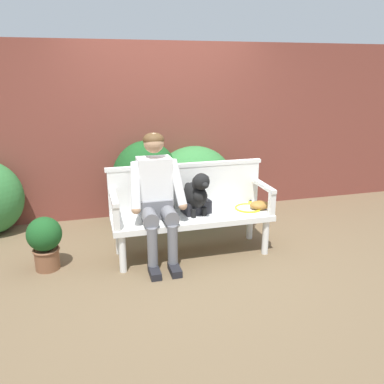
# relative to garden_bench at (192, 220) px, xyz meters

# --- Properties ---
(ground_plane) EXTENTS (40.00, 40.00, 0.00)m
(ground_plane) POSITION_rel_garden_bench_xyz_m (0.00, 0.00, -0.39)
(ground_plane) COLOR brown
(brick_garden_fence) EXTENTS (8.00, 0.30, 2.25)m
(brick_garden_fence) POSITION_rel_garden_bench_xyz_m (0.00, 1.51, 0.74)
(brick_garden_fence) COLOR brown
(brick_garden_fence) RESTS_ON ground
(hedge_bush_far_left) EXTENTS (0.89, 0.80, 1.05)m
(hedge_bush_far_left) POSITION_rel_garden_bench_xyz_m (-0.30, 1.15, 0.13)
(hedge_bush_far_left) COLOR #194C1E
(hedge_bush_far_left) RESTS_ON ground
(hedge_bush_mid_left) EXTENTS (1.06, 0.86, 0.69)m
(hedge_bush_mid_left) POSITION_rel_garden_bench_xyz_m (0.48, 1.12, -0.05)
(hedge_bush_mid_left) COLOR #194C1E
(hedge_bush_mid_left) RESTS_ON ground
(hedge_bush_far_right) EXTENTS (1.05, 0.94, 0.95)m
(hedge_bush_far_right) POSITION_rel_garden_bench_xyz_m (0.34, 1.12, 0.09)
(hedge_bush_far_right) COLOR #337538
(hedge_bush_far_right) RESTS_ON ground
(garden_bench) EXTENTS (1.68, 0.54, 0.45)m
(garden_bench) POSITION_rel_garden_bench_xyz_m (0.00, 0.00, 0.00)
(garden_bench) COLOR white
(garden_bench) RESTS_ON ground
(bench_backrest) EXTENTS (1.72, 0.06, 0.50)m
(bench_backrest) POSITION_rel_garden_bench_xyz_m (0.00, 0.24, 0.31)
(bench_backrest) COLOR white
(bench_backrest) RESTS_ON garden_bench
(bench_armrest_left_end) EXTENTS (0.06, 0.54, 0.28)m
(bench_armrest_left_end) POSITION_rel_garden_bench_xyz_m (-0.80, -0.09, 0.26)
(bench_armrest_left_end) COLOR white
(bench_armrest_left_end) RESTS_ON garden_bench
(bench_armrest_right_end) EXTENTS (0.06, 0.54, 0.28)m
(bench_armrest_right_end) POSITION_rel_garden_bench_xyz_m (0.80, -0.09, 0.26)
(bench_armrest_right_end) COLOR white
(bench_armrest_right_end) RESTS_ON garden_bench
(person_seated) EXTENTS (0.56, 0.67, 1.32)m
(person_seated) POSITION_rel_garden_bench_xyz_m (-0.38, -0.02, 0.33)
(person_seated) COLOR black
(person_seated) RESTS_ON ground
(dog_on_bench) EXTENTS (0.28, 0.48, 0.47)m
(dog_on_bench) POSITION_rel_garden_bench_xyz_m (0.04, -0.01, 0.29)
(dog_on_bench) COLOR black
(dog_on_bench) RESTS_ON garden_bench
(tennis_racket) EXTENTS (0.42, 0.56, 0.03)m
(tennis_racket) POSITION_rel_garden_bench_xyz_m (0.65, 0.04, 0.07)
(tennis_racket) COLOR yellow
(tennis_racket) RESTS_ON garden_bench
(baseball_glove) EXTENTS (0.23, 0.18, 0.09)m
(baseball_glove) POSITION_rel_garden_bench_xyz_m (0.76, -0.03, 0.10)
(baseball_glove) COLOR #9E6B2D
(baseball_glove) RESTS_ON garden_bench
(sports_bag) EXTENTS (0.31, 0.24, 0.14)m
(sports_bag) POSITION_rel_garden_bench_xyz_m (0.06, 0.05, 0.13)
(sports_bag) COLOR #232328
(sports_bag) RESTS_ON garden_bench
(potted_plant) EXTENTS (0.34, 0.34, 0.54)m
(potted_plant) POSITION_rel_garden_bench_xyz_m (-1.48, 0.05, -0.08)
(potted_plant) COLOR brown
(potted_plant) RESTS_ON ground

